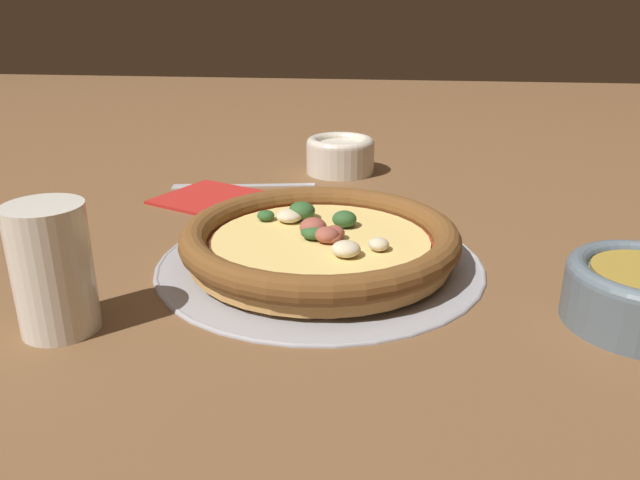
% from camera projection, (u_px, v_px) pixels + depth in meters
% --- Properties ---
extents(ground_plane, '(3.00, 3.00, 0.00)m').
position_uv_depth(ground_plane, '(320.00, 264.00, 0.62)').
color(ground_plane, brown).
extents(pizza_tray, '(0.32, 0.32, 0.01)m').
position_uv_depth(pizza_tray, '(320.00, 261.00, 0.62)').
color(pizza_tray, '#9E9EA3').
rests_on(pizza_tray, ground_plane).
extents(pizza, '(0.27, 0.27, 0.04)m').
position_uv_depth(pizza, '(320.00, 240.00, 0.61)').
color(pizza, tan).
rests_on(pizza, pizza_tray).
extents(bowl_far, '(0.10, 0.10, 0.05)m').
position_uv_depth(bowl_far, '(340.00, 154.00, 0.93)').
color(bowl_far, beige).
rests_on(bowl_far, ground_plane).
extents(drinking_cup, '(0.06, 0.06, 0.10)m').
position_uv_depth(drinking_cup, '(53.00, 269.00, 0.48)').
color(drinking_cup, silver).
rests_on(drinking_cup, ground_plane).
extents(napkin, '(0.15, 0.16, 0.01)m').
position_uv_depth(napkin, '(209.00, 196.00, 0.82)').
color(napkin, '#B2231E').
rests_on(napkin, ground_plane).
extents(fork, '(0.20, 0.05, 0.00)m').
position_uv_depth(fork, '(235.00, 185.00, 0.87)').
color(fork, '#B7B7BC').
rests_on(fork, ground_plane).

